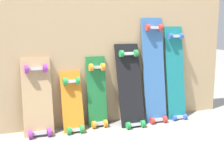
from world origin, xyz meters
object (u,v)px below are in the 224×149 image
object	(u,v)px
skateboard_green	(97,95)
skateboard_black	(130,89)
skateboard_natural	(38,101)
skateboard_orange	(73,105)
skateboard_blue	(154,74)
skateboard_teal	(175,77)

from	to	relation	value
skateboard_green	skateboard_black	distance (m)	0.29
skateboard_natural	skateboard_orange	distance (m)	0.28
skateboard_blue	skateboard_teal	world-z (taller)	skateboard_blue
skateboard_blue	skateboard_teal	xyz separation A→B (m)	(0.22, 0.01, -0.04)
skateboard_teal	skateboard_blue	bearing A→B (deg)	-178.36
skateboard_orange	skateboard_teal	bearing A→B (deg)	0.88
skateboard_natural	skateboard_orange	bearing A→B (deg)	-2.44
skateboard_orange	skateboard_green	size ratio (longest dim) A/B	0.84
skateboard_orange	skateboard_teal	size ratio (longest dim) A/B	0.61
skateboard_black	skateboard_blue	distance (m)	0.27
skateboard_blue	skateboard_black	bearing A→B (deg)	-173.39
skateboard_natural	skateboard_black	distance (m)	0.78
skateboard_natural	skateboard_teal	distance (m)	1.24
skateboard_natural	skateboard_green	distance (m)	0.50
skateboard_black	skateboard_green	bearing A→B (deg)	168.04
skateboard_orange	skateboard_green	xyz separation A→B (m)	(0.22, 0.04, 0.06)
skateboard_orange	skateboard_black	world-z (taller)	skateboard_black
skateboard_orange	skateboard_blue	size ratio (longest dim) A/B	0.56
skateboard_green	skateboard_blue	world-z (taller)	skateboard_blue
skateboard_orange	skateboard_blue	xyz separation A→B (m)	(0.74, 0.01, 0.22)
skateboard_green	skateboard_blue	xyz separation A→B (m)	(0.52, -0.03, 0.16)
skateboard_orange	skateboard_black	distance (m)	0.51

